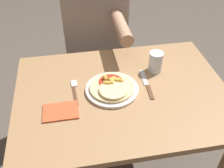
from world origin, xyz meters
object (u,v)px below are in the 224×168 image
at_px(pizza, 112,87).
at_px(fork, 75,90).
at_px(drinking_glass, 156,62).
at_px(person_diner, 95,35).
at_px(dining_table, 122,111).
at_px(knife, 147,84).
at_px(plate, 112,89).

xyz_separation_m(pizza, fork, (-0.17, 0.03, -0.02)).
height_order(drinking_glass, person_diner, person_diner).
bearing_deg(person_diner, dining_table, -85.01).
relative_size(fork, knife, 0.80).
relative_size(dining_table, person_diner, 0.83).
distance_m(fork, drinking_glass, 0.43).
bearing_deg(fork, plate, -9.41).
distance_m(plate, person_diner, 0.59).
bearing_deg(pizza, fork, 169.78).
bearing_deg(person_diner, fork, -106.84).
height_order(plate, pizza, pizza).
bearing_deg(knife, pizza, -175.44).
xyz_separation_m(fork, knife, (0.35, -0.02, 0.00)).
height_order(pizza, drinking_glass, drinking_glass).
relative_size(dining_table, knife, 4.52).
bearing_deg(fork, person_diner, 73.16).
distance_m(dining_table, knife, 0.18).
xyz_separation_m(plate, person_diner, (-0.00, 0.59, -0.04)).
height_order(pizza, knife, pizza).
bearing_deg(pizza, knife, 4.56).
bearing_deg(knife, drinking_glass, 55.61).
bearing_deg(person_diner, knife, -72.85).
bearing_deg(knife, fork, 177.09).
xyz_separation_m(dining_table, fork, (-0.22, 0.04, 0.13)).
relative_size(drinking_glass, person_diner, 0.09).
relative_size(dining_table, plate, 4.01).
xyz_separation_m(pizza, person_diner, (-0.00, 0.59, -0.06)).
height_order(dining_table, drinking_glass, drinking_glass).
bearing_deg(pizza, drinking_glass, 25.57).
relative_size(knife, drinking_glass, 2.05).
relative_size(pizza, drinking_glass, 1.94).
height_order(knife, person_diner, person_diner).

